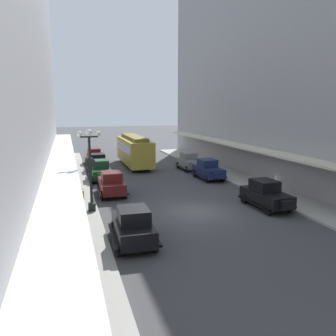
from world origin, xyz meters
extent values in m
plane|color=#424244|center=(0.00, 0.00, 0.00)|extent=(200.00, 200.00, 0.00)
cube|color=#A8A59E|center=(-7.50, 0.00, 0.07)|extent=(3.00, 60.00, 0.15)
cube|color=#A8A59E|center=(7.50, 0.00, 0.07)|extent=(3.00, 60.00, 0.15)
cube|color=#939399|center=(-10.25, 0.00, 11.60)|extent=(2.50, 60.00, 23.20)
cube|color=white|center=(-8.10, 0.00, 3.00)|extent=(1.80, 54.00, 0.16)
cube|color=beige|center=(8.10, 0.00, 3.00)|extent=(1.80, 54.00, 0.16)
cube|color=#193D23|center=(-4.83, 11.35, 0.74)|extent=(1.77, 3.93, 0.80)
cube|color=#193D23|center=(-4.82, 11.60, 1.49)|extent=(1.47, 1.73, 0.70)
cube|color=#8C9EA8|center=(-4.82, 11.60, 1.49)|extent=(1.40, 1.69, 0.42)
cube|color=#193D23|center=(-4.87, 9.22, 0.79)|extent=(0.94, 0.38, 0.52)
cube|color=black|center=(-3.88, 11.33, 0.42)|extent=(0.30, 3.51, 0.12)
cube|color=black|center=(-5.78, 11.36, 0.42)|extent=(0.30, 3.51, 0.12)
cylinder|color=black|center=(-4.05, 9.97, 0.34)|extent=(0.23, 0.68, 0.68)
cylinder|color=black|center=(-5.66, 10.00, 0.34)|extent=(0.23, 0.68, 0.68)
cylinder|color=black|center=(-4.00, 12.70, 0.34)|extent=(0.23, 0.68, 0.68)
cylinder|color=black|center=(-5.61, 12.73, 0.34)|extent=(0.23, 0.68, 0.68)
cube|color=black|center=(-4.81, -3.71, 0.74)|extent=(1.84, 3.96, 0.80)
cube|color=black|center=(-4.82, -3.96, 1.49)|extent=(1.50, 1.75, 0.70)
cube|color=#8C9EA8|center=(-4.82, -3.96, 1.49)|extent=(1.43, 1.72, 0.42)
cube|color=black|center=(-4.74, -1.58, 0.79)|extent=(0.95, 0.39, 0.52)
cube|color=black|center=(-5.76, -3.67, 0.42)|extent=(0.37, 3.52, 0.12)
cube|color=black|center=(-3.86, -3.74, 0.42)|extent=(0.37, 3.52, 0.12)
cylinder|color=black|center=(-5.57, -2.31, 0.34)|extent=(0.24, 0.69, 0.68)
cylinder|color=black|center=(-3.96, -2.37, 0.34)|extent=(0.24, 0.69, 0.68)
cylinder|color=black|center=(-5.67, -5.04, 0.34)|extent=(0.24, 0.69, 0.68)
cylinder|color=black|center=(-4.06, -5.10, 0.34)|extent=(0.24, 0.69, 0.68)
cube|color=#19234C|center=(4.83, 8.81, 0.74)|extent=(1.76, 3.93, 0.80)
cube|color=#19234C|center=(4.83, 9.06, 1.49)|extent=(1.47, 1.72, 0.70)
cube|color=#8C9EA8|center=(4.83, 9.06, 1.49)|extent=(1.39, 1.69, 0.42)
cube|color=#19234C|center=(4.87, 6.68, 0.79)|extent=(0.94, 0.37, 0.52)
cube|color=black|center=(5.78, 8.82, 0.42)|extent=(0.29, 3.51, 0.12)
cube|color=black|center=(3.88, 8.79, 0.42)|extent=(0.29, 3.51, 0.12)
cylinder|color=black|center=(5.66, 7.46, 0.34)|extent=(0.23, 0.68, 0.68)
cylinder|color=black|center=(4.05, 7.43, 0.34)|extent=(0.23, 0.68, 0.68)
cylinder|color=black|center=(5.62, 10.19, 0.34)|extent=(0.23, 0.68, 0.68)
cylinder|color=black|center=(4.01, 10.16, 0.34)|extent=(0.23, 0.68, 0.68)
cube|color=black|center=(4.81, -0.62, 0.74)|extent=(1.82, 3.95, 0.80)
cube|color=black|center=(4.80, -0.37, 1.49)|extent=(1.49, 1.74, 0.70)
cube|color=#8C9EA8|center=(4.80, -0.37, 1.49)|extent=(1.42, 1.71, 0.42)
cube|color=black|center=(4.88, -2.75, 0.79)|extent=(0.95, 0.39, 0.52)
cube|color=black|center=(5.76, -0.59, 0.42)|extent=(0.35, 3.52, 0.12)
cube|color=black|center=(3.86, -0.65, 0.42)|extent=(0.35, 3.52, 0.12)
cylinder|color=black|center=(5.66, -1.96, 0.34)|extent=(0.24, 0.69, 0.68)
cylinder|color=black|center=(4.04, -2.01, 0.34)|extent=(0.24, 0.69, 0.68)
cylinder|color=black|center=(5.57, 0.77, 0.34)|extent=(0.24, 0.69, 0.68)
cylinder|color=black|center=(3.96, 0.72, 0.34)|extent=(0.24, 0.69, 0.68)
cube|color=black|center=(-4.71, 15.62, 0.74)|extent=(1.81, 3.95, 0.80)
cube|color=black|center=(-4.71, 15.87, 1.49)|extent=(1.49, 1.74, 0.70)
cube|color=#8C9EA8|center=(-4.71, 15.87, 1.49)|extent=(1.41, 1.70, 0.42)
cube|color=black|center=(-4.65, 13.49, 0.79)|extent=(0.94, 0.39, 0.52)
cube|color=black|center=(-3.76, 15.65, 0.42)|extent=(0.34, 3.52, 0.12)
cube|color=black|center=(-5.66, 15.60, 0.42)|extent=(0.34, 3.52, 0.12)
cylinder|color=black|center=(-3.86, 14.28, 0.34)|extent=(0.24, 0.69, 0.68)
cylinder|color=black|center=(-5.48, 14.24, 0.34)|extent=(0.24, 0.69, 0.68)
cylinder|color=black|center=(-3.94, 17.01, 0.34)|extent=(0.24, 0.69, 0.68)
cylinder|color=black|center=(-5.55, 16.96, 0.34)|extent=(0.24, 0.69, 0.68)
cube|color=slate|center=(4.81, 13.73, 0.74)|extent=(1.81, 3.95, 0.80)
cube|color=slate|center=(4.80, 13.98, 1.49)|extent=(1.49, 1.74, 0.70)
cube|color=#8C9EA8|center=(4.80, 13.98, 1.49)|extent=(1.41, 1.70, 0.42)
cube|color=slate|center=(4.87, 11.60, 0.79)|extent=(0.94, 0.39, 0.52)
cube|color=#393A3D|center=(5.76, 13.76, 0.42)|extent=(0.34, 3.52, 0.12)
cube|color=#393A3D|center=(3.86, 13.71, 0.42)|extent=(0.34, 3.52, 0.12)
cylinder|color=black|center=(5.66, 12.39, 0.34)|extent=(0.24, 0.69, 0.68)
cylinder|color=black|center=(4.04, 12.35, 0.34)|extent=(0.24, 0.69, 0.68)
cylinder|color=black|center=(5.58, 15.12, 0.34)|extent=(0.24, 0.69, 0.68)
cylinder|color=black|center=(3.97, 15.08, 0.34)|extent=(0.24, 0.69, 0.68)
cube|color=#591919|center=(-4.61, 5.73, 0.74)|extent=(1.72, 3.91, 0.80)
cube|color=#591919|center=(-4.61, 5.48, 1.49)|extent=(1.45, 1.71, 0.70)
cube|color=#8C9EA8|center=(-4.61, 5.48, 1.49)|extent=(1.38, 1.67, 0.42)
cube|color=#591919|center=(-4.60, 7.86, 0.79)|extent=(0.94, 0.37, 0.52)
cube|color=black|center=(-5.56, 5.73, 0.42)|extent=(0.26, 3.51, 0.12)
cube|color=black|center=(-3.66, 5.72, 0.42)|extent=(0.26, 3.51, 0.12)
cylinder|color=black|center=(-5.41, 7.10, 0.34)|extent=(0.22, 0.68, 0.68)
cylinder|color=black|center=(-3.80, 7.09, 0.34)|extent=(0.22, 0.68, 0.68)
cylinder|color=black|center=(-5.43, 4.37, 0.34)|extent=(0.22, 0.68, 0.68)
cylinder|color=black|center=(-3.81, 4.36, 0.34)|extent=(0.22, 0.68, 0.68)
cube|color=#591919|center=(-4.68, 20.45, 0.74)|extent=(1.74, 3.92, 0.80)
cube|color=#591919|center=(-4.67, 20.70, 1.49)|extent=(1.46, 1.71, 0.70)
cube|color=#8C9EA8|center=(-4.67, 20.70, 1.49)|extent=(1.38, 1.68, 0.42)
cube|color=#591919|center=(-4.69, 18.32, 0.79)|extent=(0.94, 0.37, 0.52)
cube|color=black|center=(-3.73, 20.44, 0.42)|extent=(0.27, 3.51, 0.12)
cube|color=black|center=(-5.63, 20.46, 0.42)|extent=(0.27, 3.51, 0.12)
cylinder|color=black|center=(-3.88, 19.07, 0.34)|extent=(0.23, 0.68, 0.68)
cylinder|color=black|center=(-5.50, 19.09, 0.34)|extent=(0.23, 0.68, 0.68)
cylinder|color=black|center=(-3.86, 21.80, 0.34)|extent=(0.23, 0.68, 0.68)
cylinder|color=black|center=(-5.47, 21.82, 0.34)|extent=(0.23, 0.68, 0.68)
cube|color=gold|center=(-0.40, 17.75, 1.75)|extent=(2.54, 9.61, 2.70)
cube|color=brown|center=(-0.40, 17.75, 3.28)|extent=(1.54, 8.65, 0.36)
cube|color=#8C9EA8|center=(-0.40, 17.75, 2.22)|extent=(2.56, 8.84, 0.95)
cube|color=black|center=(-0.41, 14.87, 0.20)|extent=(2.00, 1.21, 0.40)
cube|color=black|center=(-0.38, 20.63, 0.20)|extent=(2.00, 1.21, 0.40)
cube|color=black|center=(-6.40, 1.68, 0.40)|extent=(0.44, 0.44, 0.50)
cylinder|color=black|center=(-6.40, 1.68, 2.75)|extent=(0.16, 0.16, 4.20)
cube|color=black|center=(-6.40, 1.68, 4.85)|extent=(1.10, 0.10, 0.10)
sphere|color=white|center=(-6.95, 1.68, 5.03)|extent=(0.32, 0.32, 0.32)
sphere|color=white|center=(-5.85, 1.68, 5.03)|extent=(0.32, 0.32, 0.32)
sphere|color=white|center=(-6.40, 1.68, 5.13)|extent=(0.36, 0.36, 0.36)
cylinder|color=black|center=(-6.40, 1.68, 3.25)|extent=(0.64, 0.18, 0.64)
cylinder|color=silver|center=(-6.40, 1.78, 3.25)|extent=(0.56, 0.02, 0.56)
cylinder|color=#B21E19|center=(6.35, 1.06, 0.50)|extent=(0.24, 0.24, 0.70)
sphere|color=#B21E19|center=(6.35, 1.06, 0.87)|extent=(0.20, 0.20, 0.20)
cylinder|color=#2D2D33|center=(7.39, 1.82, 0.57)|extent=(0.24, 0.24, 0.85)
cube|color=white|center=(7.39, 1.82, 1.28)|extent=(0.36, 0.22, 0.56)
sphere|color=tan|center=(7.39, 1.82, 1.68)|extent=(0.22, 0.22, 0.22)
cylinder|color=#4C4238|center=(-7.05, 1.31, 0.57)|extent=(0.24, 0.24, 0.85)
cube|color=#8C6647|center=(-7.05, 1.31, 1.28)|extent=(0.36, 0.22, 0.56)
sphere|color=tan|center=(-7.05, 1.31, 1.68)|extent=(0.22, 0.22, 0.22)
camera|label=1|loc=(-7.72, -18.97, 6.60)|focal=35.21mm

